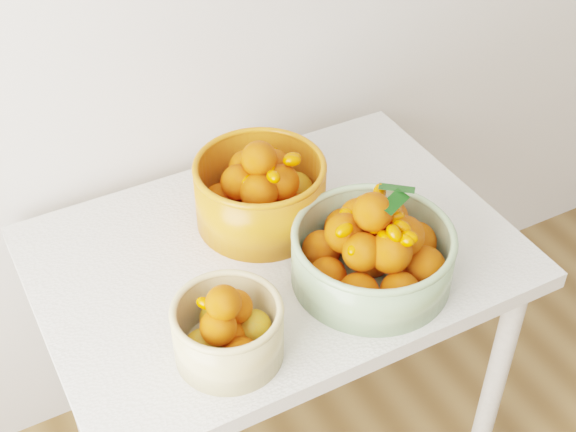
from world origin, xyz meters
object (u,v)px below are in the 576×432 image
at_px(table, 275,282).
at_px(bowl_cream, 228,330).
at_px(bowl_orange, 260,191).
at_px(bowl_green, 373,251).

relative_size(table, bowl_cream, 4.07).
xyz_separation_m(table, bowl_cream, (-0.21, -0.21, 0.16)).
distance_m(bowl_cream, bowl_orange, 0.39).
xyz_separation_m(bowl_green, bowl_orange, (-0.12, 0.27, 0.01)).
height_order(table, bowl_cream, bowl_cream).
distance_m(table, bowl_orange, 0.21).
distance_m(bowl_cream, bowl_green, 0.35).
height_order(table, bowl_orange, bowl_orange).
height_order(table, bowl_green, bowl_green).
bearing_deg(bowl_cream, bowl_green, 7.65).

